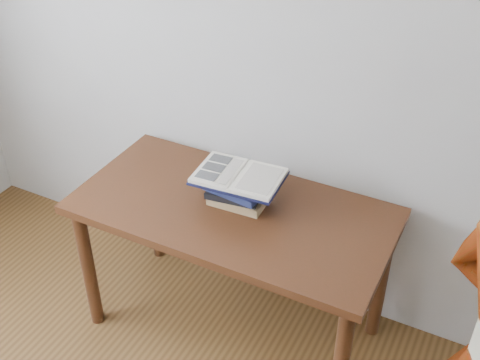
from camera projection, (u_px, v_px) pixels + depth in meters
The scene contains 3 objects.
desk at pixel (233, 227), 2.48m from camera, with size 1.29×0.65×0.69m.
book_stack at pixel (237, 189), 2.42m from camera, with size 0.25×0.21×0.12m.
open_book at pixel (239, 176), 2.37m from camera, with size 0.36×0.26×0.03m.
Camera 1 is at (0.92, -0.32, 2.17)m, focal length 45.00 mm.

